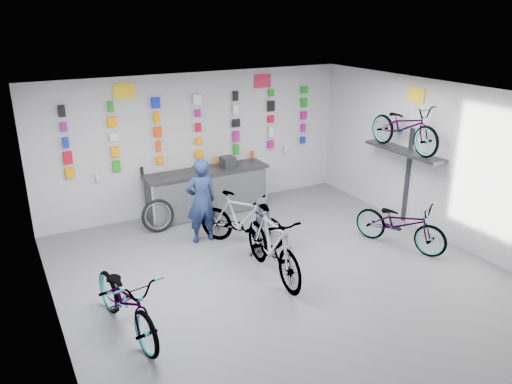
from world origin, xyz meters
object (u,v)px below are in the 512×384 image
customer (264,228)px  counter (208,193)px  bike_left (126,300)px  clerk (201,201)px  bike_right (400,223)px  bike_center (273,245)px  bike_service (242,219)px

customer → counter: bearing=122.4°
counter → customer: bearing=-88.1°
counter → bike_left: 4.35m
counter → bike_left: size_ratio=1.41×
counter → bike_left: (-2.68, -3.42, 0.02)m
counter → bike_left: bike_left is taller
bike_left → clerk: bearing=38.7°
counter → bike_right: (2.51, -3.22, -0.01)m
bike_right → customer: customer is taller
bike_center → customer: (0.23, 0.71, -0.03)m
counter → clerk: bearing=-118.0°
bike_left → clerk: clerk is taller
bike_left → bike_service: bike_service is taller
bike_left → bike_service: (2.61, 1.68, 0.02)m
bike_left → bike_service: bearing=24.0°
bike_right → customer: size_ratio=1.62×
bike_center → bike_right: size_ratio=1.08×
bike_right → bike_left: bearing=160.7°
counter → clerk: (-0.65, -1.22, 0.34)m
bike_center → bike_service: size_ratio=1.11×
bike_service → customer: bearing=-113.5°
bike_left → bike_center: (2.53, 0.38, 0.08)m
clerk → bike_right: bearing=149.7°
counter → customer: (0.08, -2.34, 0.07)m
bike_center → counter: bearing=91.0°
counter → bike_service: bearing=-92.1°
bike_left → customer: (2.76, 1.09, 0.05)m
counter → customer: size_ratio=2.43×
bike_left → clerk: 3.02m
counter → bike_right: 4.08m
customer → clerk: bearing=153.4°
bike_center → clerk: bearing=108.9°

